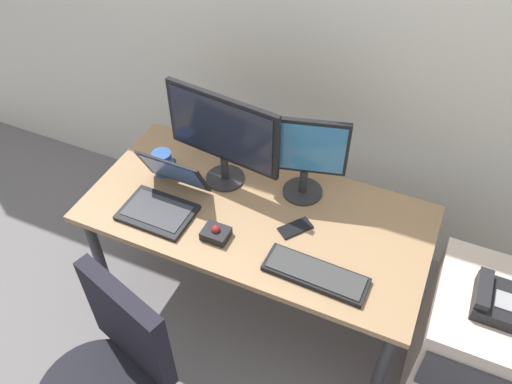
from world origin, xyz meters
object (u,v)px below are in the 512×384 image
object	(u,v)px
desk_phone	(495,300)
trackball_mouse	(216,233)
monitor_side	(306,154)
file_cabinet	(469,347)
cell_phone	(295,228)
laptop	(163,197)
keyboard	(316,274)
coffee_mug	(163,163)
monitor_main	(222,134)

from	to	relation	value
desk_phone	trackball_mouse	distance (m)	1.10
monitor_side	file_cabinet	bearing A→B (deg)	-14.97
desk_phone	cell_phone	distance (m)	0.81
monitor_side	laptop	xyz separation A→B (m)	(-0.53, -0.32, -0.18)
keyboard	laptop	bearing A→B (deg)	172.96
monitor_side	coffee_mug	size ratio (longest dim) A/B	3.45
desk_phone	cell_phone	xyz separation A→B (m)	(-0.81, 0.03, 0.00)
coffee_mug	monitor_side	bearing A→B (deg)	11.95
monitor_main	coffee_mug	world-z (taller)	monitor_main
desk_phone	file_cabinet	bearing A→B (deg)	63.22
monitor_main	cell_phone	distance (m)	0.51
monitor_main	trackball_mouse	bearing A→B (deg)	-69.65
laptop	cell_phone	bearing A→B (deg)	10.41
cell_phone	file_cabinet	bearing A→B (deg)	36.49
keyboard	laptop	xyz separation A→B (m)	(-0.74, 0.09, 0.04)
keyboard	cell_phone	distance (m)	0.25
monitor_side	monitor_main	bearing A→B (deg)	-169.90
cell_phone	laptop	bearing A→B (deg)	-132.10
monitor_main	file_cabinet	bearing A→B (deg)	-7.79
keyboard	cell_phone	xyz separation A→B (m)	(-0.16, 0.20, -0.01)
cell_phone	coffee_mug	bearing A→B (deg)	-149.25
file_cabinet	coffee_mug	bearing A→B (deg)	176.37
coffee_mug	cell_phone	world-z (taller)	coffee_mug
keyboard	monitor_side	bearing A→B (deg)	116.57
monitor_main	trackball_mouse	size ratio (longest dim) A/B	4.98
desk_phone	trackball_mouse	size ratio (longest dim) A/B	1.82
cell_phone	trackball_mouse	bearing A→B (deg)	-110.92
desk_phone	cell_phone	bearing A→B (deg)	177.83
trackball_mouse	coffee_mug	xyz separation A→B (m)	(-0.40, 0.26, 0.04)
monitor_main	monitor_side	distance (m)	0.37
desk_phone	coffee_mug	world-z (taller)	coffee_mug
monitor_main	desk_phone	bearing A→B (deg)	-8.60
monitor_main	cell_phone	world-z (taller)	monitor_main
monitor_side	keyboard	size ratio (longest dim) A/B	0.97
monitor_side	laptop	world-z (taller)	monitor_side
monitor_side	keyboard	xyz separation A→B (m)	(0.21, -0.41, -0.21)
desk_phone	trackball_mouse	bearing A→B (deg)	-172.45
monitor_side	desk_phone	bearing A→B (deg)	-16.13
monitor_main	trackball_mouse	distance (m)	0.43
trackball_mouse	desk_phone	bearing A→B (deg)	7.55
keyboard	coffee_mug	world-z (taller)	coffee_mug
monitor_side	coffee_mug	bearing A→B (deg)	-168.05
laptop	monitor_main	bearing A→B (deg)	56.96
coffee_mug	cell_phone	xyz separation A→B (m)	(0.69, -0.08, -0.05)
keyboard	laptop	size ratio (longest dim) A/B	1.28
monitor_side	laptop	distance (m)	0.64
file_cabinet	coffee_mug	world-z (taller)	coffee_mug
file_cabinet	laptop	distance (m)	1.46
monitor_side	trackball_mouse	world-z (taller)	monitor_side
trackball_mouse	keyboard	bearing A→B (deg)	-2.70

